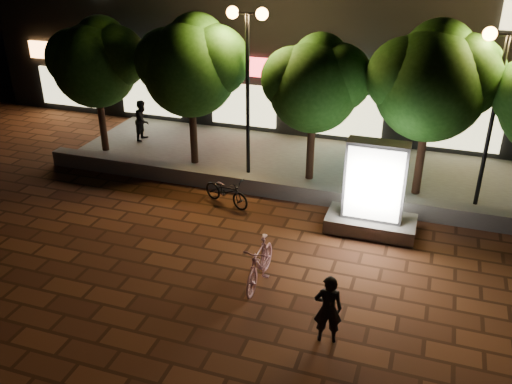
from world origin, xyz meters
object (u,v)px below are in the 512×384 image
at_px(ad_kiosk, 373,196).
at_px(scooter_pink, 260,262).
at_px(tree_left, 192,63).
at_px(pedestrian, 143,120).
at_px(tree_mid, 316,81).
at_px(tree_right, 434,78).
at_px(tree_far_left, 97,60).
at_px(street_lamp_right, 501,74).
at_px(street_lamp_left, 247,50).
at_px(rider, 328,309).
at_px(scooter_parked, 226,191).

xyz_separation_m(ad_kiosk, scooter_pink, (-2.06, -3.21, -0.48)).
relative_size(tree_left, pedestrian, 3.23).
distance_m(tree_mid, pedestrian, 7.28).
bearing_deg(ad_kiosk, tree_right, 68.13).
xyz_separation_m(tree_far_left, tree_right, (10.80, 0.00, 0.27)).
bearing_deg(street_lamp_right, tree_left, 178.32).
bearing_deg(tree_mid, street_lamp_left, -172.69).
xyz_separation_m(tree_left, rider, (6.04, -7.23, -2.69)).
bearing_deg(scooter_pink, scooter_parked, 122.35).
bearing_deg(rider, tree_far_left, -50.23).
distance_m(rider, pedestrian, 12.27).
height_order(tree_mid, pedestrian, tree_mid).
bearing_deg(tree_left, rider, -50.15).
distance_m(tree_left, street_lamp_right, 8.96).
distance_m(tree_far_left, rider, 12.24).
xyz_separation_m(tree_mid, scooter_pink, (0.19, -5.83, -2.67)).
bearing_deg(scooter_parked, pedestrian, 72.88).
xyz_separation_m(tree_far_left, street_lamp_right, (12.45, -0.26, 0.60)).
distance_m(tree_right, street_lamp_left, 5.38).
bearing_deg(ad_kiosk, scooter_pink, -122.71).
xyz_separation_m(tree_far_left, rider, (9.54, -7.23, -2.54)).
bearing_deg(street_lamp_left, tree_mid, 7.31).
distance_m(street_lamp_left, scooter_pink, 6.94).
xyz_separation_m(tree_mid, rider, (2.04, -7.23, -2.46)).
height_order(tree_mid, scooter_parked, tree_mid).
height_order(tree_far_left, scooter_pink, tree_far_left).
xyz_separation_m(street_lamp_right, scooter_parked, (-6.89, -2.20, -3.47)).
relative_size(tree_mid, pedestrian, 2.98).
height_order(tree_left, scooter_pink, tree_left).
height_order(street_lamp_left, scooter_parked, street_lamp_left).
bearing_deg(tree_far_left, ad_kiosk, -15.06).
bearing_deg(tree_far_left, pedestrian, 60.55).
height_order(tree_left, pedestrian, tree_left).
xyz_separation_m(rider, scooter_parked, (-3.98, 4.77, -0.33)).
bearing_deg(tree_left, tree_right, 0.00).
bearing_deg(rider, pedestrian, -57.27).
bearing_deg(street_lamp_left, rider, -59.58).
bearing_deg(ad_kiosk, pedestrian, 156.34).
bearing_deg(tree_far_left, tree_right, 0.00).
height_order(tree_left, rider, tree_left).
relative_size(street_lamp_left, scooter_parked, 3.18).
height_order(tree_left, ad_kiosk, tree_left).
relative_size(tree_right, pedestrian, 3.35).
xyz_separation_m(street_lamp_left, street_lamp_right, (7.00, 0.00, -0.13)).
bearing_deg(tree_right, street_lamp_right, -9.10).
bearing_deg(street_lamp_left, scooter_parked, -87.17).
relative_size(tree_far_left, scooter_parked, 2.84).
height_order(tree_mid, rider, tree_mid).
height_order(street_lamp_left, ad_kiosk, street_lamp_left).
bearing_deg(scooter_pink, tree_far_left, 142.79).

